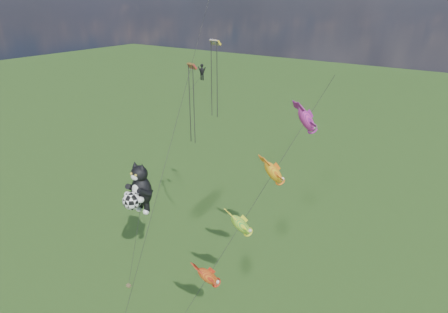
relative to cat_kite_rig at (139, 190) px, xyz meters
The scene contains 4 objects.
ground 13.42m from the cat_kite_rig, 125.09° to the right, with size 300.00×300.00×0.00m, color #183B0E.
cat_kite_rig is the anchor object (origin of this frame).
fish_windsock_rig 11.97m from the cat_kite_rig, ahead, with size 6.90×14.50×20.43m.
parafoil_rig 11.70m from the cat_kite_rig, 68.13° to the left, with size 3.18×17.33×27.49m.
Camera 1 is at (29.52, -12.99, 25.91)m, focal length 30.00 mm.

